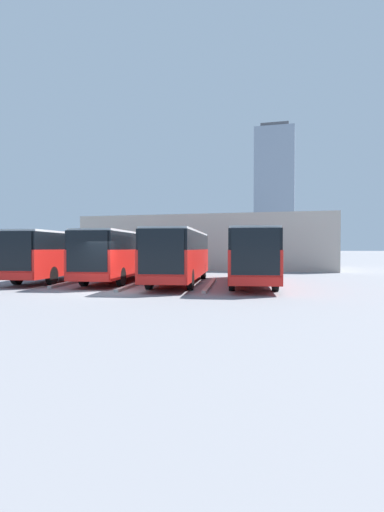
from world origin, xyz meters
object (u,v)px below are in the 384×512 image
(bus_2, at_px, (121,254))
(bus_3, at_px, (62,254))
(bus_0, at_px, (251,254))
(bus_1, at_px, (180,254))

(bus_2, bearing_deg, bus_3, -4.69)
(bus_0, relative_size, bus_3, 1.00)
(bus_0, distance_m, bus_2, 8.54)
(bus_2, bearing_deg, bus_1, 161.14)
(bus_0, bearing_deg, bus_1, -1.04)
(bus_1, height_order, bus_3, same)
(bus_0, height_order, bus_3, same)
(bus_0, xyz_separation_m, bus_3, (12.80, 0.00, 0.00))
(bus_0, distance_m, bus_1, 4.30)
(bus_1, xyz_separation_m, bus_2, (4.27, -0.80, 0.00))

